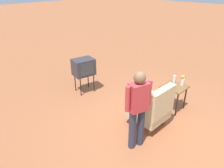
% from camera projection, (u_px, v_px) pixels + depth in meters
% --- Properties ---
extents(ground_plane, '(60.00, 60.00, 0.00)m').
position_uv_depth(ground_plane, '(151.00, 128.00, 4.83)').
color(ground_plane, '#A05B38').
extents(armchair, '(0.81, 0.81, 1.06)m').
position_uv_depth(armchair, '(152.00, 108.00, 4.68)').
color(armchair, brown).
rests_on(armchair, ground).
extents(side_table, '(0.56, 0.56, 0.66)m').
position_uv_depth(side_table, '(174.00, 90.00, 5.33)').
color(side_table, black).
rests_on(side_table, ground).
extents(tv_on_stand, '(0.68, 0.56, 1.03)m').
position_uv_depth(tv_on_stand, '(84.00, 67.00, 6.10)').
color(tv_on_stand, black).
rests_on(tv_on_stand, ground).
extents(person_standing, '(0.55, 0.32, 1.64)m').
position_uv_depth(person_standing, '(138.00, 106.00, 3.93)').
color(person_standing, '#2D3347').
rests_on(person_standing, ground).
extents(bottle_short_clear, '(0.06, 0.06, 0.20)m').
position_uv_depth(bottle_short_clear, '(174.00, 79.00, 5.44)').
color(bottle_short_clear, silver).
rests_on(bottle_short_clear, side_table).
extents(soda_can_red, '(0.07, 0.07, 0.12)m').
position_uv_depth(soda_can_red, '(169.00, 85.00, 5.19)').
color(soda_can_red, red).
rests_on(soda_can_red, side_table).
extents(flower_vase, '(0.14, 0.10, 0.27)m').
position_uv_depth(flower_vase, '(183.00, 79.00, 5.29)').
color(flower_vase, silver).
rests_on(flower_vase, side_table).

